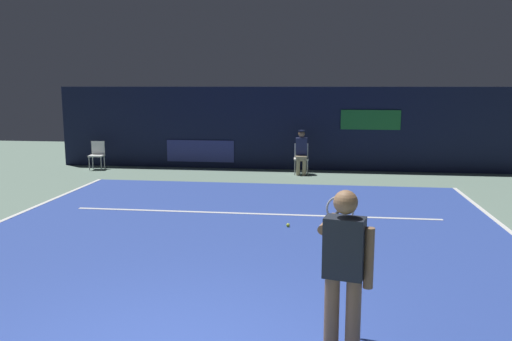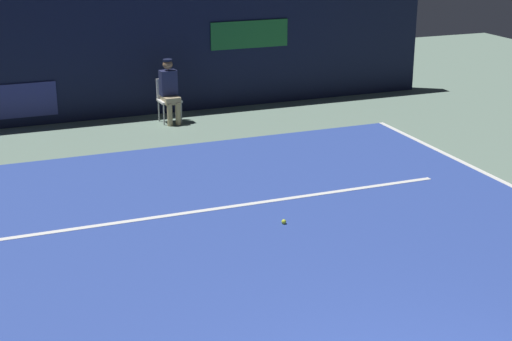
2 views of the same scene
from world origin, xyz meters
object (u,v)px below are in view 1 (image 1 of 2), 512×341
Objects in this scene: tennis_ball at (288,225)px; line_judge_on_chair at (301,152)px; tennis_player at (344,269)px; courtside_chair_near at (97,153)px.

line_judge_on_chair is at bearing 90.04° from tennis_ball.
tennis_ball is (-0.82, 4.80, -0.94)m from tennis_player.
courtside_chair_near is (-7.31, 10.83, -0.49)m from tennis_player.
tennis_ball is at bearing 99.72° from tennis_player.
tennis_player is 1.31× the size of line_judge_on_chair.
tennis_player reaches higher than tennis_ball.
tennis_player is 4.96m from tennis_ball.
tennis_player is 1.97× the size of courtside_chair_near.
tennis_player reaches higher than line_judge_on_chair.
tennis_player is at bearing -85.59° from line_judge_on_chair.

